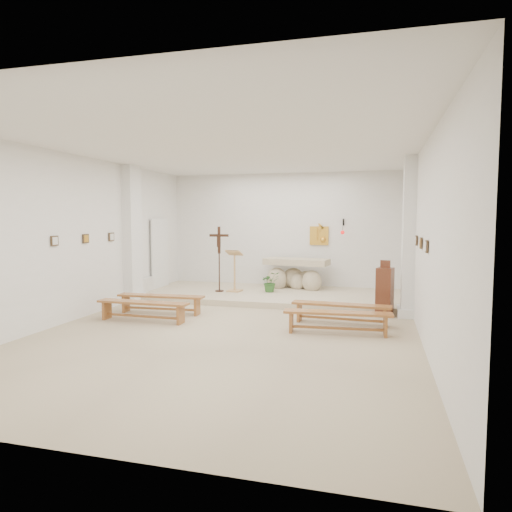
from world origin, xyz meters
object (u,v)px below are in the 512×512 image
(crucifix_stand, at_px, (219,254))
(bench_right_second, at_px, (338,317))
(donation_pedestal, at_px, (385,291))
(bench_left_second, at_px, (143,306))
(altar, at_px, (296,276))
(bench_right_front, at_px, (341,309))
(lectern, at_px, (234,270))
(bench_left_front, at_px, (161,300))

(crucifix_stand, relative_size, bench_right_second, 0.88)
(donation_pedestal, height_order, bench_left_second, donation_pedestal)
(altar, distance_m, bench_right_front, 3.86)
(lectern, relative_size, bench_left_second, 0.59)
(bench_left_front, bearing_deg, altar, 52.04)
(bench_left_second, bearing_deg, bench_right_front, 12.60)
(crucifix_stand, distance_m, bench_left_second, 3.42)
(altar, height_order, lectern, lectern)
(crucifix_stand, relative_size, donation_pedestal, 1.44)
(altar, height_order, crucifix_stand, crucifix_stand)
(crucifix_stand, xyz_separation_m, bench_right_second, (3.50, -3.26, -0.86))
(bench_right_front, relative_size, bench_right_second, 1.00)
(donation_pedestal, bearing_deg, bench_right_second, -99.50)
(crucifix_stand, bearing_deg, bench_right_second, -44.65)
(lectern, distance_m, donation_pedestal, 4.24)
(lectern, height_order, crucifix_stand, crucifix_stand)
(bench_left_second, bearing_deg, donation_pedestal, 21.84)
(altar, bearing_deg, bench_right_front, -58.39)
(bench_right_front, xyz_separation_m, bench_left_second, (-4.04, -0.83, 0.00))
(altar, bearing_deg, crucifix_stand, -142.73)
(donation_pedestal, relative_size, bench_right_front, 0.61)
(altar, distance_m, bench_left_front, 4.32)
(altar, distance_m, donation_pedestal, 3.48)
(bench_right_front, bearing_deg, crucifix_stand, 148.45)
(altar, height_order, bench_right_front, altar)
(altar, xyz_separation_m, bench_left_front, (-2.48, -3.53, -0.19))
(donation_pedestal, height_order, bench_left_front, donation_pedestal)
(altar, relative_size, lectern, 1.61)
(bench_left_front, height_order, bench_left_second, same)
(donation_pedestal, height_order, bench_right_front, donation_pedestal)
(bench_left_second, bearing_deg, altar, 61.35)
(lectern, xyz_separation_m, bench_left_front, (-0.95, -2.53, -0.41))
(crucifix_stand, height_order, donation_pedestal, crucifix_stand)
(altar, relative_size, crucifix_stand, 1.07)
(crucifix_stand, bearing_deg, bench_left_front, -104.34)
(bench_right_front, bearing_deg, donation_pedestal, 53.29)
(crucifix_stand, xyz_separation_m, donation_pedestal, (4.37, -1.39, -0.63))
(bench_right_front, bearing_deg, altar, 117.14)
(lectern, relative_size, bench_right_front, 0.58)
(lectern, xyz_separation_m, donation_pedestal, (3.96, -1.49, -0.18))
(crucifix_stand, height_order, bench_left_second, crucifix_stand)
(bench_left_front, bearing_deg, lectern, 66.53)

